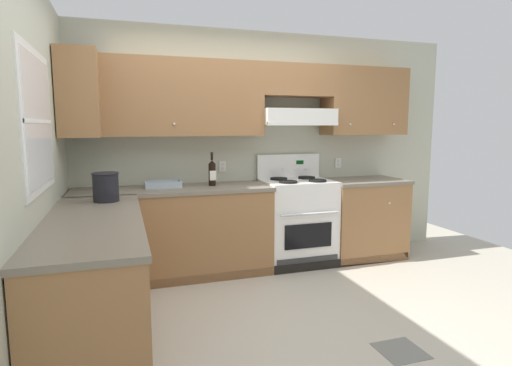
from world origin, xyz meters
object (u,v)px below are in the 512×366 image
object	(u,v)px
bowl	(163,185)
bucket	(106,186)
stove	(297,221)
wine_bottle	(212,172)

from	to	relation	value
bowl	bucket	size ratio (longest dim) A/B	1.50
stove	bowl	bearing A→B (deg)	177.55
wine_bottle	bucket	world-z (taller)	wine_bottle
stove	wine_bottle	size ratio (longest dim) A/B	3.48
stove	bowl	xyz separation A→B (m)	(-1.44, 0.06, 0.45)
stove	bucket	distance (m)	2.13
stove	wine_bottle	bearing A→B (deg)	178.31
bucket	stove	bearing A→B (deg)	17.20
wine_bottle	bucket	distance (m)	1.20
stove	bucket	xyz separation A→B (m)	(-1.96, -0.61, 0.56)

